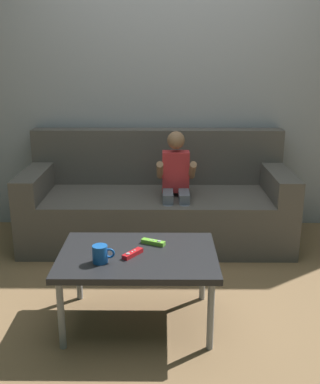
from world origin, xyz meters
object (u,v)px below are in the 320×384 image
person_seated_on_couch (176,183)px  game_remote_lime_center (153,242)px  couch (157,204)px  coffee_table (138,260)px  game_remote_red_near_edge (133,254)px  coffee_mug (101,254)px

person_seated_on_couch → game_remote_lime_center: bearing=-99.4°
couch → coffee_table: size_ratio=2.41×
person_seated_on_couch → coffee_table: 1.08m
person_seated_on_couch → game_remote_red_near_edge: size_ratio=6.78×
person_seated_on_couch → couch: bearing=129.6°
person_seated_on_couch → coffee_table: person_seated_on_couch is taller
person_seated_on_couch → game_remote_red_near_edge: bearing=-103.6°
coffee_table → coffee_mug: 0.24m
couch → person_seated_on_couch: person_seated_on_couch is taller
coffee_table → person_seated_on_couch: bearing=77.4°
person_seated_on_couch → coffee_table: (-0.23, -1.05, -0.14)m
couch → coffee_mug: couch is taller
couch → game_remote_lime_center: (-0.01, -1.10, 0.14)m
coffee_table → coffee_mug: bearing=-148.7°
person_seated_on_couch → coffee_mug: bearing=-110.0°
game_remote_red_near_edge → coffee_mug: (-0.16, -0.08, 0.04)m
couch → person_seated_on_couch: (0.15, -0.18, 0.23)m
coffee_table → game_remote_lime_center: game_remote_lime_center is taller
game_remote_lime_center → coffee_table: bearing=-123.3°
person_seated_on_couch → game_remote_red_near_edge: person_seated_on_couch is taller
coffee_table → game_remote_lime_center: (0.08, 0.13, 0.05)m
game_remote_red_near_edge → game_remote_lime_center: bearing=55.1°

